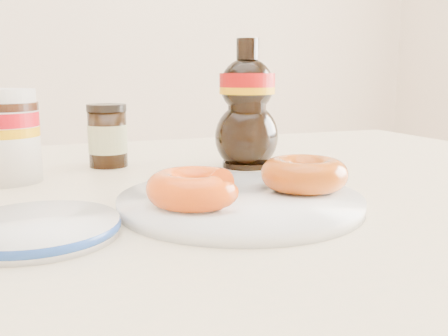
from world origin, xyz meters
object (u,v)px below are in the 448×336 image
object	(u,v)px
blue_rim_saucer	(37,228)
plate	(240,201)
dining_table	(155,248)
syrup_bottle	(247,104)
donut_whole	(304,174)
nutella_jar	(5,132)
donut_bitten	(194,188)
dark_jar	(108,136)

from	to	relation	value
blue_rim_saucer	plate	bearing A→B (deg)	7.65
dining_table	syrup_bottle	distance (m)	0.26
donut_whole	blue_rim_saucer	xyz separation A→B (m)	(-0.29, -0.03, -0.02)
donut_whole	nutella_jar	bearing A→B (deg)	144.85
dining_table	donut_bitten	world-z (taller)	donut_bitten
syrup_bottle	blue_rim_saucer	bearing A→B (deg)	-141.63
plate	dark_jar	size ratio (longest dim) A/B	2.74
blue_rim_saucer	donut_bitten	bearing A→B (deg)	3.82
donut_whole	dark_jar	size ratio (longest dim) A/B	1.02
plate	donut_whole	world-z (taller)	donut_whole
dining_table	donut_whole	xyz separation A→B (m)	(0.15, -0.13, 0.11)
nutella_jar	blue_rim_saucer	bearing A→B (deg)	-82.78
donut_whole	blue_rim_saucer	bearing A→B (deg)	-173.91
donut_whole	dark_jar	bearing A→B (deg)	121.33
syrup_bottle	dark_jar	distance (m)	0.22
plate	syrup_bottle	world-z (taller)	syrup_bottle
nutella_jar	syrup_bottle	world-z (taller)	syrup_bottle
donut_bitten	dining_table	bearing A→B (deg)	78.96
plate	syrup_bottle	distance (m)	0.26
plate	syrup_bottle	size ratio (longest dim) A/B	1.36
donut_bitten	blue_rim_saucer	distance (m)	0.15
dining_table	dark_jar	world-z (taller)	dark_jar
donut_bitten	donut_whole	xyz separation A→B (m)	(0.14, 0.02, 0.00)
dining_table	plate	distance (m)	0.17
donut_whole	syrup_bottle	world-z (taller)	syrup_bottle
dining_table	donut_bitten	bearing A→B (deg)	-86.43
donut_bitten	blue_rim_saucer	world-z (taller)	donut_bitten
donut_whole	dark_jar	distance (m)	0.35
plate	donut_bitten	distance (m)	0.07
blue_rim_saucer	donut_whole	bearing A→B (deg)	6.09
dining_table	syrup_bottle	bearing A→B (deg)	27.64
plate	nutella_jar	distance (m)	0.34
donut_bitten	nutella_jar	xyz separation A→B (m)	(-0.18, 0.25, 0.04)
donut_bitten	syrup_bottle	xyz separation A→B (m)	(0.16, 0.24, 0.07)
dining_table	nutella_jar	distance (m)	0.25
dark_jar	nutella_jar	bearing A→B (deg)	-154.20
plate	nutella_jar	world-z (taller)	nutella_jar
nutella_jar	dark_jar	bearing A→B (deg)	25.80
donut_whole	syrup_bottle	distance (m)	0.23
donut_whole	nutella_jar	distance (m)	0.40
donut_bitten	dark_jar	world-z (taller)	dark_jar
syrup_bottle	blue_rim_saucer	world-z (taller)	syrup_bottle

